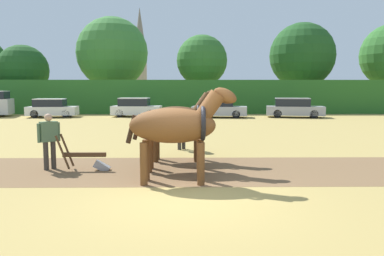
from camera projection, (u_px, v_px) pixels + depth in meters
name	position (u px, v px, depth m)	size (l,w,h in m)	color
ground_plane	(186.00, 198.00, 7.97)	(240.00, 240.00, 0.00)	#A88E4C
plowed_furrow_strip	(57.00, 170.00, 10.63)	(22.29, 3.75, 0.01)	brown
hedgerow	(187.00, 97.00, 34.09)	(58.95, 1.32, 3.06)	#286023
tree_left	(23.00, 70.00, 38.12)	(5.16, 5.16, 6.71)	#4C3823
tree_center_left	(112.00, 53.00, 39.75)	(7.54, 7.54, 9.83)	brown
tree_center	(202.00, 61.00, 38.34)	(5.20, 5.20, 7.76)	brown
tree_center_right	(302.00, 56.00, 38.73)	(6.71, 6.71, 9.05)	#4C3823
church_spire	(140.00, 52.00, 67.00)	(2.56, 2.56, 16.62)	gray
draft_horse_lead_left	(177.00, 126.00, 9.09)	(2.76, 0.91, 2.42)	brown
draft_horse_lead_right	(179.00, 124.00, 10.52)	(2.88, 0.89, 2.36)	brown
draft_horse_trail_left	(180.00, 120.00, 11.93)	(2.67, 0.89, 2.33)	#513319
plow	(89.00, 159.00, 10.60)	(1.48, 0.46, 1.13)	#4C331E
farmer_at_plow	(49.00, 137.00, 10.65)	(0.51, 0.46, 1.61)	#38332D
farmer_beside_team	(181.00, 125.00, 14.16)	(0.51, 0.45, 1.62)	#38332D
parked_car_left	(52.00, 108.00, 30.05)	(3.97, 2.11, 1.49)	silver
parked_car_center_left	(136.00, 108.00, 30.53)	(4.06, 1.97, 1.54)	silver
parked_car_center	(219.00, 108.00, 29.88)	(4.55, 2.43, 1.53)	#A8A8B2
parked_car_center_right	(294.00, 108.00, 29.85)	(4.71, 2.64, 1.54)	#9E9EA8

